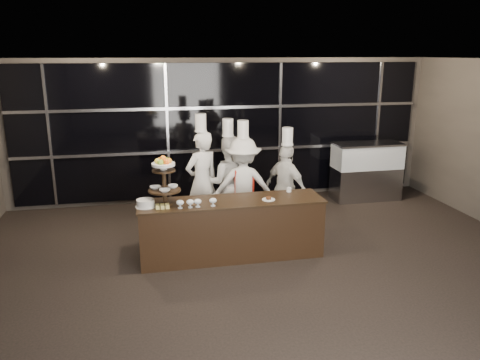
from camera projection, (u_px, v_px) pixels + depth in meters
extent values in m
plane|color=black|center=(297.00, 319.00, 5.62)|extent=(10.00, 10.00, 0.00)
plane|color=black|center=(306.00, 62.00, 4.83)|extent=(10.00, 10.00, 0.00)
plane|color=#473F38|center=(224.00, 130.00, 9.95)|extent=(9.00, 0.00, 9.00)
cube|color=black|center=(225.00, 131.00, 9.89)|extent=(8.60, 0.04, 2.80)
cube|color=#A5A5AA|center=(225.00, 150.00, 9.95)|extent=(8.60, 0.06, 0.06)
cube|color=#A5A5AA|center=(225.00, 107.00, 9.71)|extent=(8.60, 0.06, 0.06)
cube|color=#A5A5AA|center=(50.00, 137.00, 9.17)|extent=(0.05, 0.05, 2.80)
cube|color=#A5A5AA|center=(168.00, 133.00, 9.63)|extent=(0.05, 0.05, 2.80)
cube|color=#A5A5AA|center=(280.00, 129.00, 10.10)|extent=(0.05, 0.05, 2.80)
cube|color=#A5A5AA|center=(377.00, 126.00, 10.55)|extent=(0.05, 0.05, 2.80)
cube|color=black|center=(231.00, 229.00, 7.26)|extent=(2.80, 0.70, 0.90)
cube|color=black|center=(231.00, 201.00, 7.14)|extent=(2.84, 0.74, 0.03)
cylinder|color=black|center=(165.00, 203.00, 6.93)|extent=(0.24, 0.24, 0.03)
cylinder|color=black|center=(164.00, 182.00, 6.84)|extent=(0.06, 0.06, 0.70)
cylinder|color=black|center=(164.00, 190.00, 6.88)|extent=(0.48, 0.48, 0.02)
cylinder|color=black|center=(164.00, 171.00, 6.80)|extent=(0.34, 0.34, 0.02)
cylinder|color=white|center=(163.00, 168.00, 6.79)|extent=(0.10, 0.10, 0.06)
cylinder|color=white|center=(163.00, 164.00, 6.78)|extent=(0.34, 0.34, 0.04)
sphere|color=orange|center=(169.00, 161.00, 6.78)|extent=(0.09, 0.09, 0.09)
sphere|color=#80C031|center=(166.00, 160.00, 6.84)|extent=(0.09, 0.09, 0.09)
sphere|color=orange|center=(160.00, 160.00, 6.82)|extent=(0.09, 0.09, 0.09)
sphere|color=yellow|center=(158.00, 161.00, 6.75)|extent=(0.09, 0.09, 0.09)
sphere|color=#83AA2B|center=(161.00, 162.00, 6.69)|extent=(0.09, 0.09, 0.09)
sphere|color=#DB5212|center=(166.00, 162.00, 6.71)|extent=(0.09, 0.09, 0.09)
sphere|color=orange|center=(163.00, 158.00, 6.75)|extent=(0.09, 0.09, 0.09)
imported|color=white|center=(155.00, 188.00, 6.90)|extent=(0.16, 0.16, 0.04)
imported|color=white|center=(173.00, 186.00, 6.95)|extent=(0.15, 0.15, 0.05)
imported|color=white|center=(165.00, 190.00, 6.76)|extent=(0.16, 0.16, 0.04)
cylinder|color=silver|center=(180.00, 208.00, 6.77)|extent=(0.07, 0.07, 0.01)
cylinder|color=silver|center=(180.00, 206.00, 6.76)|extent=(0.02, 0.02, 0.05)
ellipsoid|color=silver|center=(180.00, 203.00, 6.75)|extent=(0.11, 0.11, 0.08)
ellipsoid|color=#1CA95A|center=(180.00, 202.00, 6.75)|extent=(0.08, 0.08, 0.05)
cylinder|color=silver|center=(190.00, 207.00, 6.80)|extent=(0.07, 0.07, 0.01)
cylinder|color=silver|center=(190.00, 205.00, 6.79)|extent=(0.02, 0.02, 0.05)
ellipsoid|color=silver|center=(190.00, 202.00, 6.78)|extent=(0.11, 0.11, 0.08)
ellipsoid|color=red|center=(190.00, 202.00, 6.77)|extent=(0.08, 0.08, 0.05)
cylinder|color=silver|center=(198.00, 207.00, 6.82)|extent=(0.07, 0.07, 0.01)
cylinder|color=silver|center=(198.00, 205.00, 6.81)|extent=(0.02, 0.02, 0.05)
ellipsoid|color=silver|center=(198.00, 202.00, 6.80)|extent=(0.11, 0.11, 0.08)
ellipsoid|color=beige|center=(198.00, 201.00, 6.80)|extent=(0.08, 0.08, 0.05)
cylinder|color=silver|center=(213.00, 206.00, 6.86)|extent=(0.07, 0.07, 0.01)
cylinder|color=silver|center=(213.00, 204.00, 6.85)|extent=(0.02, 0.02, 0.05)
ellipsoid|color=silver|center=(213.00, 201.00, 6.84)|extent=(0.11, 0.11, 0.08)
ellipsoid|color=#52251B|center=(213.00, 200.00, 6.84)|extent=(0.08, 0.08, 0.05)
cylinder|color=white|center=(146.00, 206.00, 6.83)|extent=(0.30, 0.30, 0.01)
cylinder|color=white|center=(145.00, 203.00, 6.82)|extent=(0.26, 0.26, 0.10)
cube|color=#E5D570|center=(158.00, 207.00, 6.72)|extent=(0.06, 0.06, 0.05)
cube|color=#E5D570|center=(163.00, 207.00, 6.73)|extent=(0.06, 0.06, 0.05)
cube|color=#E5D570|center=(167.00, 207.00, 6.74)|extent=(0.06, 0.06, 0.05)
cube|color=#E5D570|center=(157.00, 206.00, 6.78)|extent=(0.06, 0.06, 0.05)
cube|color=#E5D570|center=(162.00, 206.00, 6.80)|extent=(0.06, 0.06, 0.05)
cube|color=#E5D570|center=(167.00, 205.00, 6.81)|extent=(0.06, 0.06, 0.05)
cylinder|color=white|center=(269.00, 200.00, 7.15)|extent=(0.20, 0.20, 0.01)
cylinder|color=#4C2814|center=(269.00, 198.00, 7.14)|extent=(0.08, 0.08, 0.04)
cylinder|color=white|center=(289.00, 190.00, 7.56)|extent=(0.08, 0.08, 0.07)
cube|color=#A5A5AA|center=(365.00, 183.00, 10.18)|extent=(1.43, 0.61, 0.70)
cube|color=silver|center=(367.00, 156.00, 10.02)|extent=(1.43, 0.61, 0.50)
cube|color=#FFC67F|center=(367.00, 156.00, 10.02)|extent=(1.33, 0.51, 0.40)
cube|color=#A5A5AA|center=(368.00, 144.00, 9.95)|extent=(1.45, 0.64, 0.04)
imported|color=white|center=(202.00, 182.00, 8.23)|extent=(0.78, 0.69, 1.80)
cylinder|color=white|center=(201.00, 122.00, 7.95)|extent=(0.19, 0.19, 0.30)
cylinder|color=white|center=(201.00, 131.00, 7.99)|extent=(0.21, 0.21, 0.03)
imported|color=silver|center=(228.00, 183.00, 8.37)|extent=(0.92, 0.78, 1.70)
cylinder|color=white|center=(228.00, 127.00, 8.11)|extent=(0.19, 0.19, 0.30)
cylinder|color=white|center=(228.00, 135.00, 8.15)|extent=(0.21, 0.21, 0.03)
imported|color=white|center=(243.00, 186.00, 8.19)|extent=(1.17, 0.77, 1.69)
cylinder|color=white|center=(243.00, 129.00, 7.93)|extent=(0.19, 0.19, 0.30)
cylinder|color=white|center=(243.00, 138.00, 7.97)|extent=(0.21, 0.21, 0.03)
cube|color=#A9190D|center=(244.00, 187.00, 8.08)|extent=(0.34, 0.03, 0.63)
imported|color=white|center=(286.00, 188.00, 8.30)|extent=(0.79, 0.98, 1.56)
cylinder|color=white|center=(287.00, 136.00, 8.06)|extent=(0.19, 0.19, 0.30)
cylinder|color=white|center=(287.00, 144.00, 8.10)|extent=(0.21, 0.21, 0.03)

